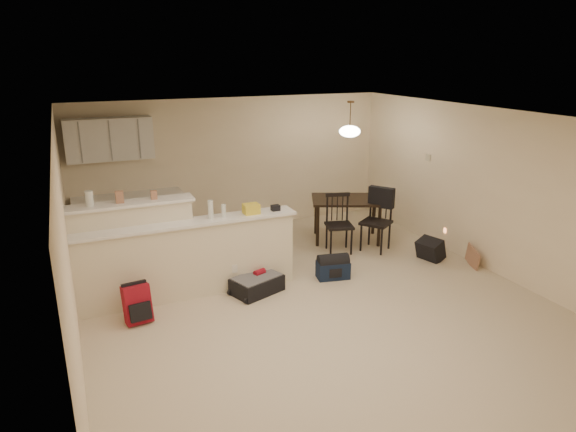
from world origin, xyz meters
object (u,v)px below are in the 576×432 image
pendant_lamp (350,131)px  black_daypack (430,250)px  dining_chair_far (376,221)px  dining_table (347,204)px  red_backpack (137,304)px  dining_chair_near (339,224)px  navy_duffel (333,270)px  suitcase (257,285)px

pendant_lamp → black_daypack: 2.42m
pendant_lamp → dining_chair_far: size_ratio=0.59×
dining_table → red_backpack: (-3.93, -1.57, -0.44)m
dining_chair_near → pendant_lamp: bearing=63.9°
dining_chair_far → black_daypack: dining_chair_far is taller
dining_table → navy_duffel: 1.82m
dining_table → pendant_lamp: bearing=24.1°
suitcase → black_daypack: black_daypack is taller
dining_chair_near → black_daypack: 1.56m
dining_chair_near → dining_chair_far: (0.62, -0.18, 0.03)m
dining_table → pendant_lamp: size_ratio=2.38×
dining_chair_far → red_backpack: size_ratio=2.17×
pendant_lamp → dining_chair_near: bearing=-131.4°
dining_table → red_backpack: dining_table is taller
suitcase → navy_duffel: bearing=-19.9°
dining_table → dining_chair_far: size_ratio=1.40×
dining_chair_near → red_backpack: dining_chair_near is taller
dining_chair_far → black_daypack: (0.59, -0.74, -0.36)m
red_backpack → black_daypack: bearing=-5.4°
dining_table → navy_duffel: (-1.03, -1.39, -0.55)m
dining_table → dining_chair_far: 0.70m
dining_chair_far → navy_duffel: 1.49m
dining_chair_far → red_backpack: 4.24m
black_daypack → pendant_lamp: bearing=13.9°
dining_chair_near → black_daypack: bearing=-21.9°
dining_chair_near → black_daypack: (1.21, -0.92, -0.33)m
black_daypack → suitcase: bearing=74.2°
dining_table → suitcase: bearing=-124.1°
suitcase → black_daypack: bearing=-19.9°
dining_chair_near → dining_table: bearing=63.9°
pendant_lamp → dining_chair_near: pendant_lamp is taller
dining_chair_far → black_daypack: 1.02m
dining_chair_near → suitcase: 2.09m
dining_chair_near → navy_duffel: size_ratio=2.07×
dining_table → black_daypack: size_ratio=3.80×
dining_chair_far → dining_chair_near: bearing=-140.4°
dining_table → black_daypack: bearing=-36.2°
suitcase → red_backpack: 1.69m
navy_duffel → black_daypack: 1.82m
red_backpack → navy_duffel: 2.91m
dining_chair_far → suitcase: bearing=-107.5°
dining_table → red_backpack: size_ratio=3.02×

